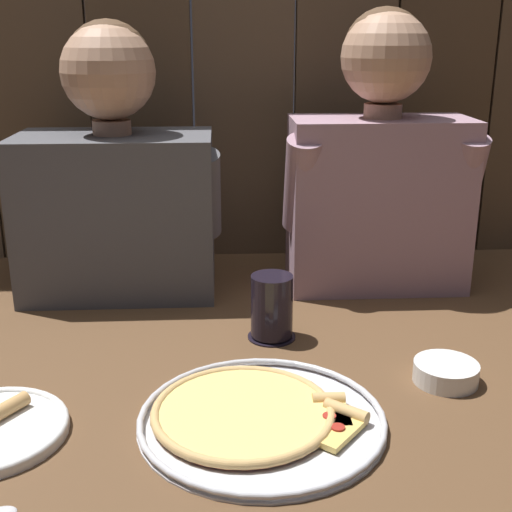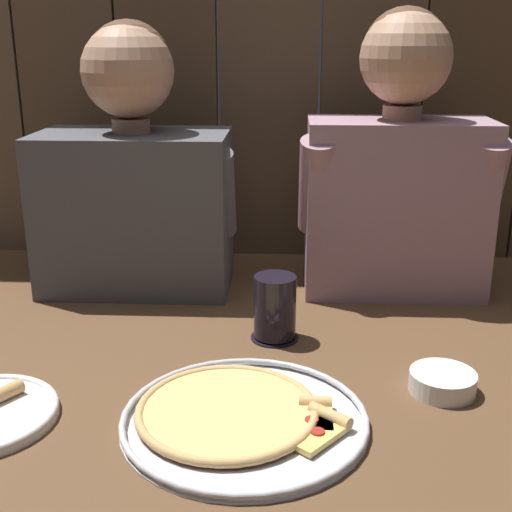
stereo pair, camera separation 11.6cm
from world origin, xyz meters
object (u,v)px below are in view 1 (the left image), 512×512
pizza_tray (256,416)px  dipping_bowl (446,371)px  drinking_glass (272,308)px  diner_left (115,177)px  diner_right (380,162)px

pizza_tray → dipping_bowl: (0.32, 0.10, 0.01)m
drinking_glass → diner_left: (-0.31, 0.27, 0.19)m
drinking_glass → diner_right: 0.43m
pizza_tray → drinking_glass: bearing=81.1°
drinking_glass → diner_right: bearing=47.0°
drinking_glass → dipping_bowl: bearing=-34.2°
pizza_tray → diner_left: (-0.27, 0.56, 0.24)m
diner_right → pizza_tray: bearing=-118.1°
pizza_tray → drinking_glass: size_ratio=2.95×
dipping_bowl → diner_left: (-0.59, 0.46, 0.24)m
dipping_bowl → diner_left: 0.78m
drinking_glass → dipping_bowl: 0.33m
pizza_tray → diner_left: size_ratio=0.64×
drinking_glass → pizza_tray: bearing=-98.9°
drinking_glass → dipping_bowl: drinking_glass is taller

